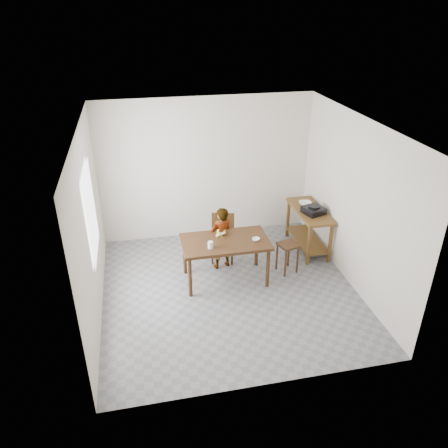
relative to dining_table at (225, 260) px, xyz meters
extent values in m
cube|color=slate|center=(0.00, -0.30, -0.40)|extent=(4.00, 4.00, 0.04)
cube|color=white|center=(0.00, -0.30, 2.35)|extent=(4.00, 4.00, 0.04)
cube|color=beige|center=(0.00, 1.72, 0.98)|extent=(4.00, 0.04, 2.70)
cube|color=beige|center=(0.00, -2.32, 0.98)|extent=(4.00, 0.04, 2.70)
cube|color=beige|center=(-2.02, -0.30, 0.98)|extent=(0.04, 4.00, 2.70)
cube|color=beige|center=(2.02, -0.30, 0.98)|extent=(0.04, 4.00, 2.70)
cube|color=white|center=(-1.97, -0.10, 1.12)|extent=(0.02, 1.10, 1.30)
imported|color=silver|center=(0.02, 0.41, 0.19)|extent=(0.48, 0.38, 1.14)
cylinder|color=silver|center=(-0.27, -0.17, 0.43)|extent=(0.11, 0.11, 0.11)
imported|color=white|center=(0.48, -0.10, 0.39)|extent=(0.14, 0.14, 0.04)
imported|color=white|center=(1.71, 0.91, 0.45)|extent=(0.26, 0.26, 0.06)
cube|color=black|center=(1.73, 0.56, 0.48)|extent=(0.42, 0.42, 0.11)
camera|label=1|loc=(-1.28, -5.94, 3.84)|focal=35.00mm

